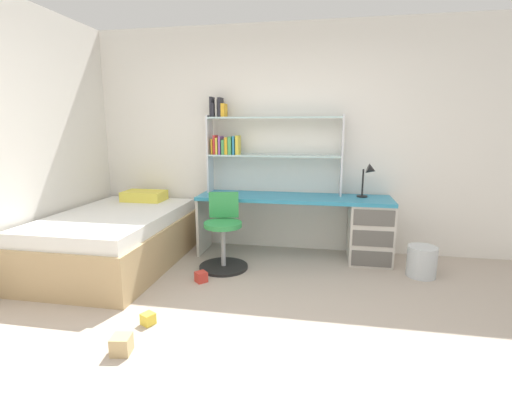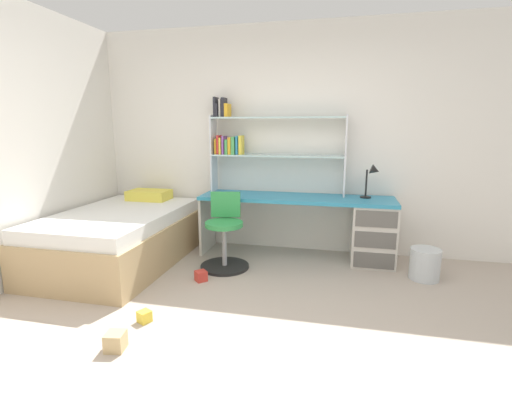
{
  "view_description": "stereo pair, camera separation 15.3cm",
  "coord_description": "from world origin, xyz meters",
  "views": [
    {
      "loc": [
        0.44,
        -2.26,
        1.49
      ],
      "look_at": [
        -0.2,
        1.21,
        0.78
      ],
      "focal_mm": 26.01,
      "sensor_mm": 36.0,
      "label": 1
    },
    {
      "loc": [
        0.59,
        -2.23,
        1.49
      ],
      "look_at": [
        -0.2,
        1.21,
        0.78
      ],
      "focal_mm": 26.01,
      "sensor_mm": 36.0,
      "label": 2
    }
  ],
  "objects": [
    {
      "name": "bookshelf_hutch",
      "position": [
        -0.36,
        2.07,
        1.34
      ],
      "size": [
        1.58,
        0.22,
        1.12
      ],
      "color": "silver",
      "rests_on": "desk"
    },
    {
      "name": "waste_bin",
      "position": [
        1.45,
        1.54,
        0.16
      ],
      "size": [
        0.29,
        0.29,
        0.31
      ],
      "primitive_type": "cylinder",
      "color": "silver",
      "rests_on": "ground_plane"
    },
    {
      "name": "desk_lamp",
      "position": [
        0.94,
        1.98,
        0.97
      ],
      "size": [
        0.2,
        0.17,
        0.38
      ],
      "color": "black",
      "rests_on": "desk"
    },
    {
      "name": "swivel_chair",
      "position": [
        -0.59,
        1.41,
        0.32
      ],
      "size": [
        0.52,
        0.52,
        0.8
      ],
      "color": "black",
      "rests_on": "ground_plane"
    },
    {
      "name": "room_shell",
      "position": [
        -1.17,
        1.15,
        1.33
      ],
      "size": [
        5.73,
        5.43,
        2.66
      ],
      "color": "white",
      "rests_on": "ground_plane"
    },
    {
      "name": "toy_block_yellow_2",
      "position": [
        -0.84,
        0.16,
        0.04
      ],
      "size": [
        0.12,
        0.12,
        0.09
      ],
      "primitive_type": "cube",
      "rotation": [
        0.0,
        0.0,
        1.09
      ],
      "color": "gold",
      "rests_on": "ground_plane"
    },
    {
      "name": "bed_platform",
      "position": [
        -1.74,
        1.27,
        0.3
      ],
      "size": [
        1.2,
        1.87,
        0.71
      ],
      "color": "tan",
      "rests_on": "ground_plane"
    },
    {
      "name": "toy_block_red_1",
      "position": [
        -0.7,
        1.0,
        0.05
      ],
      "size": [
        0.14,
        0.14,
        0.1
      ],
      "primitive_type": "cube",
      "rotation": [
        0.0,
        0.0,
        0.8
      ],
      "color": "red",
      "rests_on": "ground_plane"
    },
    {
      "name": "desk",
      "position": [
        0.7,
        1.91,
        0.41
      ],
      "size": [
        2.19,
        0.55,
        0.71
      ],
      "color": "teal",
      "rests_on": "ground_plane"
    },
    {
      "name": "ground_plane",
      "position": [
        0.0,
        0.0,
        -0.01
      ],
      "size": [
        5.73,
        5.43,
        0.02
      ],
      "primitive_type": "cube",
      "color": "#B2A393"
    },
    {
      "name": "toy_block_natural_0",
      "position": [
        -0.84,
        -0.22,
        0.06
      ],
      "size": [
        0.14,
        0.14,
        0.12
      ],
      "primitive_type": "cube",
      "rotation": [
        0.0,
        0.0,
        1.74
      ],
      "color": "tan",
      "rests_on": "ground_plane"
    }
  ]
}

